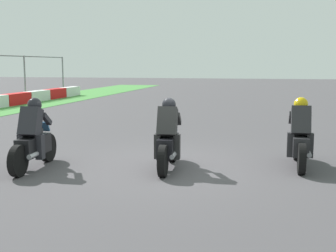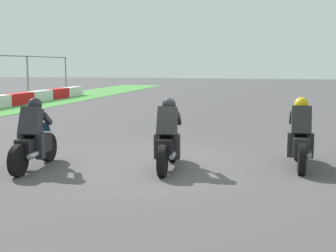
# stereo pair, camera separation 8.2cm
# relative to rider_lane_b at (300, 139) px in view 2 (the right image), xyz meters

# --- Properties ---
(ground_plane) EXTENTS (120.00, 120.00, 0.00)m
(ground_plane) POSITION_rel_rider_lane_b_xyz_m (-0.57, 2.76, -0.62)
(ground_plane) COLOR #484549
(rider_lane_b) EXTENTS (2.04, 0.54, 1.51)m
(rider_lane_b) POSITION_rel_rider_lane_b_xyz_m (0.00, 0.00, 0.00)
(rider_lane_b) COLOR black
(rider_lane_b) RESTS_ON ground_plane
(rider_lane_c) EXTENTS (2.04, 0.55, 1.51)m
(rider_lane_c) POSITION_rel_rider_lane_b_xyz_m (-0.79, 2.75, 0.00)
(rider_lane_c) COLOR black
(rider_lane_c) RESTS_ON ground_plane
(rider_lane_d) EXTENTS (2.04, 0.55, 1.51)m
(rider_lane_d) POSITION_rel_rider_lane_b_xyz_m (-1.41, 5.53, 0.00)
(rider_lane_d) COLOR black
(rider_lane_d) RESTS_ON ground_plane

